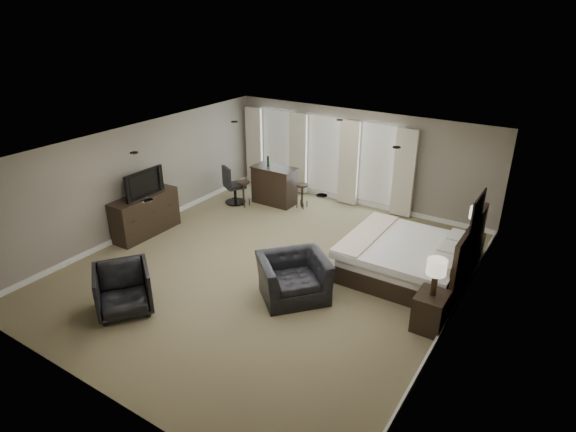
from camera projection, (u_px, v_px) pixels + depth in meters
The scene contains 16 objects.
room at pixel (269, 212), 9.67m from camera, with size 7.60×8.60×2.64m.
window_bay at pixel (323, 157), 13.36m from camera, with size 5.25×0.20×2.30m.
bed at pixel (411, 244), 9.59m from camera, with size 2.34×2.23×1.49m, color silver.
nightstand_near at pixel (430, 311), 8.21m from camera, with size 0.50×0.61×0.67m, color black.
nightstand_far at pixel (471, 247), 10.46m from camera, with size 0.43×0.52×0.57m, color black.
lamp_near at pixel (435, 278), 7.93m from camera, with size 0.33×0.33×0.67m, color beige.
lamp_far at pixel (476, 222), 10.21m from camera, with size 0.31×0.31×0.65m, color beige.
wall_art at pixel (478, 210), 8.63m from camera, with size 0.04×0.96×0.56m, color slate.
dresser at pixel (145, 215), 11.51m from camera, with size 0.55×1.71×0.99m, color black.
tv at pixel (142, 192), 11.28m from camera, with size 1.11×0.64×0.15m, color black.
armchair_near at pixel (293, 271), 9.01m from camera, with size 1.25×0.82×1.10m, color black.
armchair_far at pixel (123, 287), 8.61m from camera, with size 0.94×0.88×0.97m, color black.
bar_counter at pixel (274, 185), 13.25m from camera, with size 1.21×0.63×1.06m, color black.
bar_stool_left at pixel (244, 194), 13.14m from camera, with size 0.34×0.34×0.72m, color black.
bar_stool_right at pixel (302, 196), 13.04m from camera, with size 0.32×0.32×0.67m, color black.
desk_chair at pixel (235, 185), 13.25m from camera, with size 0.55×0.55×1.09m, color black.
Camera 1 is at (5.10, -7.26, 5.18)m, focal length 30.00 mm.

